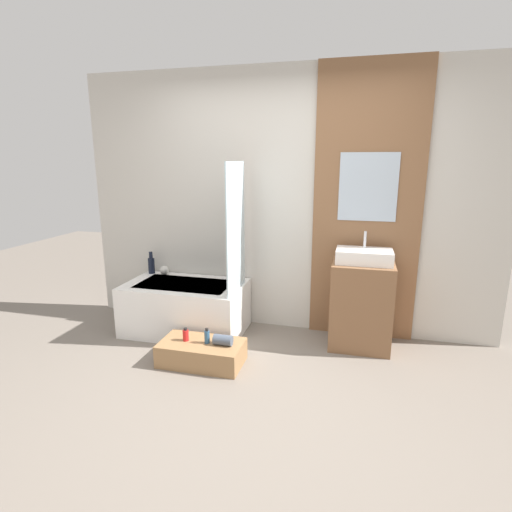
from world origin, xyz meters
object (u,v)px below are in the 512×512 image
bathtub (186,307)px  sink (364,256)px  bottle_soap_primary (186,335)px  vase_tall_dark (151,265)px  bottle_soap_secondary (207,336)px  wooden_step_bench (202,353)px  vase_round_light (164,270)px

bathtub → sink: size_ratio=2.39×
bathtub → sink: (1.73, 0.10, 0.62)m
bottle_soap_primary → sink: bearing=25.6°
vase_tall_dark → bottle_soap_secondary: vase_tall_dark is taller
bottle_soap_primary → vase_tall_dark: bearing=132.0°
wooden_step_bench → bottle_soap_primary: size_ratio=6.07×
wooden_step_bench → sink: 1.68m
wooden_step_bench → bottle_soap_primary: 0.21m
sink → bottle_soap_secondary: 1.57m
bathtub → bottle_soap_secondary: (0.47, -0.60, -0.00)m
bathtub → bottle_soap_primary: size_ratio=10.13×
wooden_step_bench → sink: bearing=28.0°
bottle_soap_primary → bottle_soap_secondary: bearing=0.0°
wooden_step_bench → vase_tall_dark: vase_tall_dark is taller
bathtub → vase_round_light: vase_round_light is taller
vase_tall_dark → vase_round_light: 0.17m
vase_tall_dark → bottle_soap_primary: (0.78, -0.87, -0.36)m
vase_tall_dark → bottle_soap_primary: bearing=-48.0°
sink → vase_round_light: sink is taller
bottle_soap_primary → bottle_soap_secondary: (0.20, 0.00, 0.01)m
wooden_step_bench → bottle_soap_primary: bearing=180.0°
bathtub → bottle_soap_secondary: 0.76m
bathtub → vase_tall_dark: (-0.51, 0.27, 0.35)m
sink → bottle_soap_primary: bearing=-154.4°
wooden_step_bench → bottle_soap_secondary: (0.05, 0.00, 0.16)m
bathtub → wooden_step_bench: bearing=-55.5°
sink → bottle_soap_primary: size_ratio=4.23×
bathtub → sink: sink is taller
bottle_soap_secondary → bottle_soap_primary: bearing=-180.0°
vase_round_light → bottle_soap_secondary: bearing=-46.3°
wooden_step_bench → vase_round_light: (-0.76, 0.86, 0.46)m
vase_round_light → vase_tall_dark: bearing=175.4°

